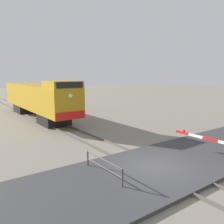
% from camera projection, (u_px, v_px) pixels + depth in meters
% --- Properties ---
extents(ground_plane, '(160.00, 160.00, 0.00)m').
position_uv_depth(ground_plane, '(155.00, 169.00, 11.85)').
color(ground_plane, gray).
extents(rail_track_left, '(0.08, 80.00, 0.15)m').
position_uv_depth(rail_track_left, '(145.00, 171.00, 11.42)').
color(rail_track_left, '#59544C').
rests_on(rail_track_left, ground_plane).
extents(rail_track_right, '(0.08, 80.00, 0.15)m').
position_uv_depth(rail_track_right, '(165.00, 165.00, 12.25)').
color(rail_track_right, '#59544C').
rests_on(rail_track_right, ground_plane).
extents(road_surface, '(36.00, 5.47, 0.16)m').
position_uv_depth(road_surface, '(155.00, 168.00, 11.84)').
color(road_surface, '#38383A').
rests_on(road_surface, ground_plane).
extents(locomotive, '(2.73, 16.78, 4.21)m').
position_uv_depth(locomotive, '(38.00, 98.00, 25.52)').
color(locomotive, black).
rests_on(locomotive, ground_plane).
extents(guard_railing, '(0.08, 2.92, 0.95)m').
position_uv_depth(guard_railing, '(103.00, 165.00, 10.75)').
color(guard_railing, '#4C4742').
rests_on(guard_railing, ground_plane).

